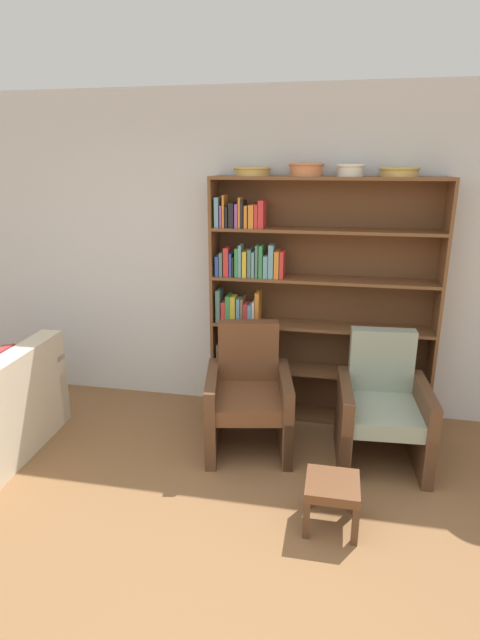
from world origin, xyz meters
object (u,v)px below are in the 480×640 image
at_px(bowl_cream, 306,169).
at_px(armchair_cushioned, 382,408).
at_px(bowl_slate, 399,171).
at_px(footstool, 332,490).
at_px(bookshelf, 300,306).
at_px(bowl_brass, 252,171).
at_px(bowl_terracotta, 350,169).
at_px(armchair_leather, 248,396).

distance_m(bowl_cream, armchair_cushioned, 1.91).
height_order(bowl_slate, footstool, bowl_slate).
xyz_separation_m(bowl_cream, bowl_slate, (0.69, 0.00, -0.02)).
xyz_separation_m(bookshelf, bowl_slate, (0.71, -0.02, 1.09)).
distance_m(bowl_brass, armchair_cushioned, 2.09).
bearing_deg(footstool, bowl_brass, 118.17).
xyz_separation_m(bowl_brass, bowl_slate, (1.12, 0.00, -0.00)).
bearing_deg(bookshelf, armchair_cushioned, -40.90).
xyz_separation_m(bowl_cream, footstool, (0.33, -1.41, -1.86)).
height_order(bowl_brass, footstool, bowl_brass).
bearing_deg(bowl_terracotta, bowl_cream, 180.00).
relative_size(bookshelf, bowl_cream, 7.37).
relative_size(bowl_cream, bowl_terracotta, 1.29).
relative_size(bowl_brass, armchair_leather, 0.31).
height_order(bookshelf, bowl_terracotta, bowl_terracotta).
bearing_deg(bowl_slate, bowl_cream, 180.00).
distance_m(bowl_terracotta, armchair_leather, 1.91).
bearing_deg(bowl_cream, bookshelf, 132.70).
xyz_separation_m(bowl_brass, armchair_cushioned, (1.09, -0.58, -1.68)).
bearing_deg(armchair_leather, bowl_cream, -131.62).
relative_size(bowl_cream, armchair_cushioned, 0.29).
height_order(armchair_leather, armchair_cushioned, same).
xyz_separation_m(bowl_slate, armchair_cushioned, (-0.03, -0.58, -1.68)).
bearing_deg(bowl_cream, bowl_slate, 0.00).
distance_m(bowl_cream, bowl_slate, 0.69).
bearing_deg(armchair_cushioned, bowl_terracotta, -63.58).
relative_size(bowl_slate, armchair_leather, 0.31).
bearing_deg(bowl_brass, armchair_cushioned, -27.78).
distance_m(bowl_cream, bowl_terracotta, 0.33).
bearing_deg(bowl_slate, armchair_cushioned, -92.60).
bearing_deg(armchair_leather, bowl_terracotta, -150.53).
xyz_separation_m(bowl_cream, bowl_terracotta, (0.33, 0.00, -0.00)).
bearing_deg(bowl_terracotta, bookshelf, 177.51).
distance_m(bookshelf, bowl_cream, 1.11).
height_order(bookshelf, bowl_brass, bowl_brass).
xyz_separation_m(bowl_brass, bowl_cream, (0.42, 0.00, 0.02)).
distance_m(bowl_brass, bowl_terracotta, 0.76).
height_order(bookshelf, bowl_cream, bowl_cream).
height_order(bowl_cream, footstool, bowl_cream).
xyz_separation_m(bookshelf, armchair_leather, (-0.33, -0.59, -0.59)).
relative_size(bowl_slate, armchair_cushioned, 0.31).
xyz_separation_m(bowl_terracotta, armchair_leather, (-0.68, -0.58, -1.69)).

